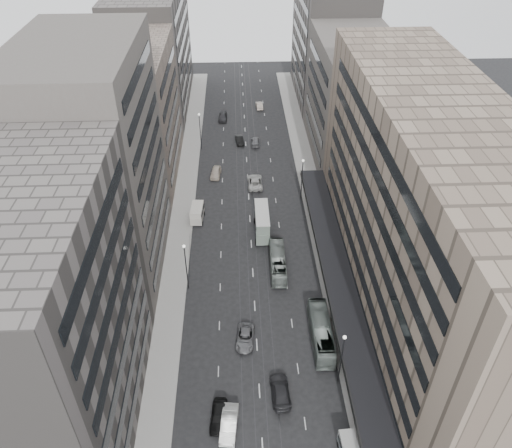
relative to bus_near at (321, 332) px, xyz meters
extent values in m
plane|color=black|center=(-8.50, -1.49, -1.48)|extent=(220.00, 220.00, 0.00)
cube|color=gray|center=(3.50, 36.01, -1.40)|extent=(4.00, 125.00, 0.15)
cube|color=gray|center=(-20.50, 36.01, -1.40)|extent=(4.00, 125.00, 0.15)
cube|color=gray|center=(13.00, 6.51, 13.52)|extent=(15.00, 60.00, 30.00)
cube|color=black|center=(3.50, 6.51, 2.52)|extent=(4.40, 60.00, 0.50)
cube|color=#554F4A|center=(13.00, 50.51, 10.52)|extent=(15.00, 28.00, 24.00)
cube|color=#645E5A|center=(13.00, 80.51, 12.52)|extent=(15.00, 32.00, 28.00)
cube|color=#645E5A|center=(-30.00, -9.49, 13.52)|extent=(15.00, 28.00, 30.00)
cube|color=#554F4A|center=(-30.00, 17.51, 15.52)|extent=(15.00, 26.00, 34.00)
cube|color=gray|center=(-30.00, 44.51, 11.02)|extent=(15.00, 28.00, 25.00)
cube|color=#645E5A|center=(-30.00, 77.51, 12.52)|extent=(15.00, 38.00, 28.00)
cylinder|color=#262628|center=(1.20, -6.49, 2.52)|extent=(0.16, 0.16, 8.00)
sphere|color=silver|center=(1.20, -6.49, 6.62)|extent=(0.44, 0.44, 0.44)
cylinder|color=#262628|center=(1.20, 33.51, 2.52)|extent=(0.16, 0.16, 8.00)
sphere|color=silver|center=(1.20, 33.51, 6.62)|extent=(0.44, 0.44, 0.44)
cylinder|color=#262628|center=(-18.20, 10.51, 2.52)|extent=(0.16, 0.16, 8.00)
sphere|color=silver|center=(-18.20, 10.51, 6.62)|extent=(0.44, 0.44, 0.44)
cylinder|color=#262628|center=(-18.20, 53.51, 2.52)|extent=(0.16, 0.16, 8.00)
sphere|color=silver|center=(-18.20, 53.51, 6.62)|extent=(0.44, 0.44, 0.44)
imported|color=slate|center=(0.00, 0.00, 0.00)|extent=(2.62, 10.63, 2.95)
imported|color=gray|center=(-4.62, 14.30, -0.13)|extent=(2.48, 9.73, 2.70)
cube|color=gray|center=(-6.59, 23.45, -0.01)|extent=(2.25, 8.02, 2.05)
cube|color=gray|center=(-6.59, 23.45, 1.91)|extent=(2.21, 7.70, 1.78)
cube|color=silver|center=(-6.59, 23.45, 2.85)|extent=(2.25, 8.02, 0.11)
cylinder|color=black|center=(-7.72, 20.57, -1.03)|extent=(0.25, 0.89, 0.89)
cylinder|color=black|center=(-5.49, 20.56, -1.03)|extent=(0.25, 0.89, 0.89)
cylinder|color=black|center=(-7.70, 26.34, -1.03)|extent=(0.25, 0.89, 0.89)
cylinder|color=black|center=(-5.47, 26.33, -1.03)|extent=(0.25, 0.89, 0.89)
cylinder|color=black|center=(-0.24, -14.86, -1.17)|extent=(0.21, 0.62, 0.61)
cylinder|color=black|center=(1.47, -14.75, -1.17)|extent=(0.21, 0.62, 0.61)
cube|color=#B8B2A6|center=(-17.70, 27.59, -0.44)|extent=(2.30, 4.57, 1.37)
cube|color=beige|center=(-17.70, 27.59, 0.79)|extent=(2.25, 4.48, 1.08)
cylinder|color=black|center=(-18.80, 26.19, -1.12)|extent=(0.25, 0.72, 0.71)
cylinder|color=black|center=(-16.80, 26.06, -1.12)|extent=(0.25, 0.72, 0.71)
cylinder|color=black|center=(-18.60, 29.12, -1.12)|extent=(0.25, 0.72, 0.71)
cylinder|color=black|center=(-16.60, 28.98, -1.12)|extent=(0.25, 0.72, 0.71)
imported|color=black|center=(-13.31, -11.12, -0.70)|extent=(2.23, 4.71, 1.55)
imported|color=white|center=(-12.14, -12.16, -0.66)|extent=(2.25, 5.13, 1.64)
imported|color=slate|center=(-10.01, 0.20, -0.80)|extent=(2.79, 5.09, 1.35)
imported|color=black|center=(-6.04, -8.14, -0.68)|extent=(2.45, 5.56, 1.59)
imported|color=beige|center=(-14.81, 42.21, -0.68)|extent=(2.39, 4.85, 1.59)
imported|color=black|center=(-9.86, 55.97, -0.74)|extent=(2.12, 4.62, 1.47)
imported|color=#B7B7B3|center=(-7.15, 38.44, -0.65)|extent=(2.78, 5.96, 1.65)
imported|color=slate|center=(-6.42, 55.20, -0.80)|extent=(2.09, 4.75, 1.36)
imported|color=#27272A|center=(-13.67, 67.95, -0.64)|extent=(2.20, 5.01, 1.68)
imported|color=beige|center=(-4.59, 74.39, -0.75)|extent=(1.76, 4.48, 1.45)
camera|label=1|loc=(-10.43, -43.31, 50.89)|focal=35.00mm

